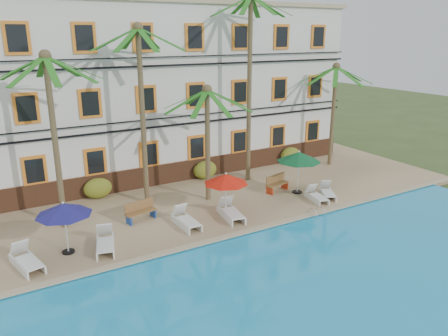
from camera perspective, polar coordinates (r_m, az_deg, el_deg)
ground at (r=20.34m, az=1.67°, el=-8.01°), size 100.00×100.00×0.00m
pool_deck at (r=24.34m, az=-4.57°, el=-3.39°), size 30.00×12.00×0.25m
swimming_pool at (r=15.58m, az=16.04°, el=-16.88°), size 26.00×12.00×0.20m
pool_coping at (r=19.54m, az=3.09°, el=-8.23°), size 30.00×0.35×0.06m
hotel_building at (r=27.58m, az=-9.43°, el=10.12°), size 25.40×6.44×10.22m
palm_a at (r=19.84m, az=-21.53°, el=6.22°), size 4.57×4.57×7.80m
palm_b at (r=21.73m, az=-10.75°, el=9.69°), size 4.57×4.57×8.93m
palm_c at (r=22.08m, az=-2.18°, el=5.64°), size 4.57×4.57×6.02m
palm_d at (r=24.96m, az=3.37°, el=12.99°), size 4.57×4.57×10.56m
palm_e at (r=29.24m, az=14.18°, el=8.75°), size 4.57×4.57×6.66m
shrub_left at (r=24.11m, az=-16.16°, el=-2.55°), size 1.50×0.90×1.10m
shrub_mid at (r=26.26m, az=-2.49°, el=-0.24°), size 1.50×0.90×1.10m
shrub_right at (r=29.72m, az=8.65°, el=1.65°), size 1.50×0.90×1.10m
umbrella_blue at (r=18.13m, az=-20.22°, el=-5.09°), size 2.19×2.19×2.19m
umbrella_red at (r=20.59m, az=0.25°, el=-1.45°), size 2.15×2.15×2.15m
umbrella_green at (r=23.81m, az=9.76°, el=1.43°), size 2.40×2.40×2.40m
lounger_a at (r=18.24m, az=-24.41°, el=-10.88°), size 1.11×2.05×0.92m
lounger_b at (r=18.60m, az=-15.27°, el=-9.33°), size 1.18×2.05×0.92m
lounger_c at (r=20.05m, az=-5.04°, el=-6.75°), size 0.72×1.94×0.91m
lounger_d at (r=20.81m, az=0.87°, el=-5.73°), size 1.03×2.09×0.95m
lounger_e at (r=23.44m, az=11.94°, el=-3.57°), size 0.91×1.74×0.78m
lounger_f at (r=24.10m, az=13.32°, el=-3.07°), size 1.35×1.76×0.80m
bench_left at (r=20.86m, az=-10.91°, el=-5.52°), size 1.57×0.77×0.93m
bench_right at (r=24.36m, az=6.86°, el=-1.97°), size 1.57×0.81×0.93m
pool_ladder at (r=21.73m, az=12.01°, el=-5.98°), size 0.54×0.74×0.74m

